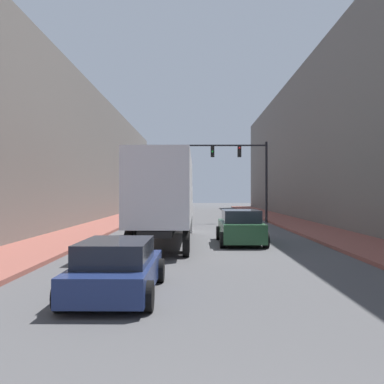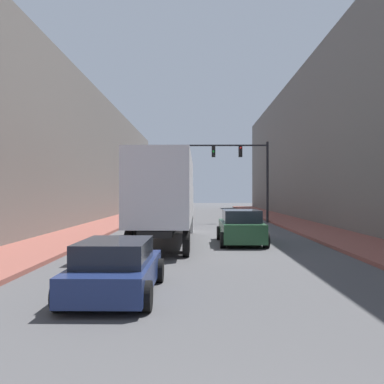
{
  "view_description": "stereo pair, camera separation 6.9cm",
  "coord_description": "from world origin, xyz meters",
  "px_view_note": "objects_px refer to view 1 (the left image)",
  "views": [
    {
      "loc": [
        -0.41,
        -2.25,
        2.44
      ],
      "look_at": [
        -0.57,
        13.81,
        2.47
      ],
      "focal_mm": 40.0,
      "sensor_mm": 36.0,
      "label": 1
    },
    {
      "loc": [
        -0.34,
        -2.25,
        2.44
      ],
      "look_at": [
        -0.57,
        13.81,
        2.47
      ],
      "focal_mm": 40.0,
      "sensor_mm": 36.0,
      "label": 2
    }
  ],
  "objects_px": {
    "sedan_car": "(117,268)",
    "traffic_signal_gantry": "(247,166)",
    "semi_truck": "(167,195)",
    "suv_car": "(240,227)"
  },
  "relations": [
    {
      "from": "sedan_car",
      "to": "traffic_signal_gantry",
      "type": "height_order",
      "value": "traffic_signal_gantry"
    },
    {
      "from": "semi_truck",
      "to": "suv_car",
      "type": "relative_size",
      "value": 2.82
    },
    {
      "from": "sedan_car",
      "to": "semi_truck",
      "type": "bearing_deg",
      "value": 87.93
    },
    {
      "from": "semi_truck",
      "to": "sedan_car",
      "type": "relative_size",
      "value": 3.07
    },
    {
      "from": "semi_truck",
      "to": "suv_car",
      "type": "distance_m",
      "value": 4.03
    },
    {
      "from": "sedan_car",
      "to": "suv_car",
      "type": "height_order",
      "value": "suv_car"
    },
    {
      "from": "traffic_signal_gantry",
      "to": "sedan_car",
      "type": "bearing_deg",
      "value": -103.73
    },
    {
      "from": "semi_truck",
      "to": "sedan_car",
      "type": "xyz_separation_m",
      "value": [
        -0.41,
        -11.23,
        -1.71
      ]
    },
    {
      "from": "suv_car",
      "to": "traffic_signal_gantry",
      "type": "xyz_separation_m",
      "value": [
        2.07,
        14.54,
        3.82
      ]
    },
    {
      "from": "semi_truck",
      "to": "traffic_signal_gantry",
      "type": "xyz_separation_m",
      "value": [
        5.67,
        13.63,
        2.25
      ]
    }
  ]
}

